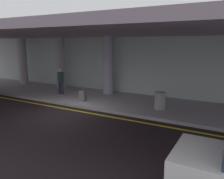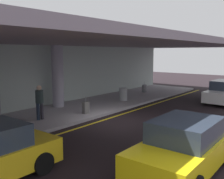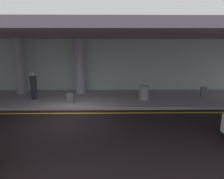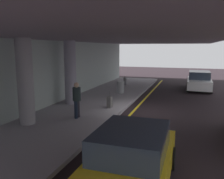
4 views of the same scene
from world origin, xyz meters
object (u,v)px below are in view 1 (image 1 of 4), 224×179
(support_column_far_left, at_px, (23,61))
(suitcase_upright_secondary, at_px, (83,96))
(support_column_center, at_px, (108,66))
(traveler_with_luggage, at_px, (61,79))
(support_column_left_mid, at_px, (60,63))
(trash_bin_steel, at_px, (160,101))

(support_column_far_left, xyz_separation_m, suitcase_upright_secondary, (7.76, -2.48, -1.51))
(support_column_center, relative_size, traveler_with_luggage, 2.17)
(support_column_far_left, height_order, traveler_with_luggage, support_column_far_left)
(support_column_center, bearing_deg, suitcase_upright_secondary, -95.42)
(support_column_left_mid, height_order, trash_bin_steel, support_column_left_mid)
(traveler_with_luggage, height_order, suitcase_upright_secondary, traveler_with_luggage)
(support_column_left_mid, height_order, suitcase_upright_secondary, support_column_left_mid)
(support_column_left_mid, relative_size, support_column_center, 1.00)
(traveler_with_luggage, relative_size, trash_bin_steel, 1.98)
(trash_bin_steel, bearing_deg, support_column_center, 155.79)
(traveler_with_luggage, distance_m, suitcase_upright_secondary, 2.54)
(support_column_far_left, xyz_separation_m, support_column_center, (8.00, 0.00, 0.00))
(support_column_left_mid, bearing_deg, suitcase_upright_secondary, -33.40)
(trash_bin_steel, bearing_deg, suitcase_upright_secondary, -171.53)
(support_column_far_left, bearing_deg, suitcase_upright_secondary, -17.73)
(support_column_far_left, relative_size, traveler_with_luggage, 2.17)
(support_column_far_left, relative_size, support_column_center, 1.00)
(support_column_left_mid, bearing_deg, support_column_center, 0.00)
(support_column_far_left, distance_m, support_column_left_mid, 4.00)
(support_column_far_left, height_order, trash_bin_steel, support_column_far_left)
(support_column_far_left, distance_m, traveler_with_luggage, 5.76)
(suitcase_upright_secondary, distance_m, trash_bin_steel, 4.37)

